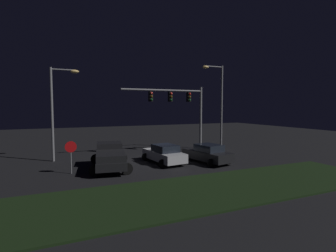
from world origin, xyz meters
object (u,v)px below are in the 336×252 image
car_sedan_far (207,154)px  street_lamp_right (218,98)px  pickup_truck (110,155)px  street_lamp_left (58,103)px  stop_sign (71,151)px  car_sedan (164,154)px  traffic_signal_gantry (179,103)px

car_sedan_far → street_lamp_right: 8.33m
pickup_truck → car_sedan_far: bearing=-88.8°
car_sedan_far → street_lamp_left: size_ratio=0.60×
street_lamp_left → stop_sign: size_ratio=3.48×
car_sedan_far → street_lamp_left: (-11.02, 5.63, 4.15)m
street_lamp_right → street_lamp_left: bearing=178.2°
car_sedan → stop_sign: (-7.13, -0.62, 0.82)m
traffic_signal_gantry → street_lamp_right: 4.65m
pickup_truck → street_lamp_left: 6.82m
street_lamp_left → stop_sign: (0.60, -4.99, -3.33)m
pickup_truck → car_sedan: pickup_truck is taller
pickup_truck → stop_sign: size_ratio=2.54×
pickup_truck → stop_sign: 2.82m
street_lamp_right → stop_sign: street_lamp_right is taller
traffic_signal_gantry → stop_sign: size_ratio=3.73×
pickup_truck → car_sedan_far: size_ratio=1.21×
street_lamp_right → stop_sign: bearing=-163.3°
pickup_truck → traffic_signal_gantry: traffic_signal_gantry is taller
car_sedan_far → traffic_signal_gantry: bearing=-9.7°
traffic_signal_gantry → car_sedan: bearing=-130.7°
pickup_truck → stop_sign: bearing=109.6°
street_lamp_right → car_sedan: bearing=-153.6°
car_sedan_far → street_lamp_right: size_ratio=0.53×
pickup_truck → stop_sign: (-2.72, -0.48, 0.56)m
car_sedan_far → stop_sign: 10.46m
pickup_truck → traffic_signal_gantry: (7.61, 3.86, 3.90)m
car_sedan_far → street_lamp_right: bearing=-52.1°
car_sedan → pickup_truck: bearing=85.9°
car_sedan → street_lamp_right: (7.81, 3.87, 4.74)m
car_sedan_far → stop_sign: stop_sign is taller
car_sedan → stop_sign: stop_sign is taller
car_sedan_far → traffic_signal_gantry: traffic_signal_gantry is taller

